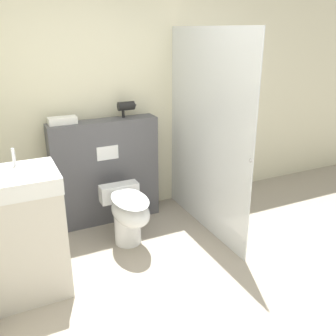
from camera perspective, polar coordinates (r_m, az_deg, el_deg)
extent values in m
plane|color=#9E9384|center=(2.95, 5.00, -21.21)|extent=(12.00, 12.00, 0.00)
cube|color=beige|center=(4.02, -8.50, 10.12)|extent=(8.00, 0.06, 2.50)
cube|color=#4C4C51|center=(3.96, -9.46, -0.59)|extent=(1.11, 0.22, 1.10)
cube|color=white|center=(3.78, -9.18, 2.28)|extent=(0.22, 0.01, 0.14)
cube|color=silver|center=(3.66, 5.84, 5.07)|extent=(0.01, 1.48, 1.98)
sphere|color=#B2B2B7|center=(3.12, 12.57, 1.14)|extent=(0.04, 0.04, 0.04)
cylinder|color=white|center=(3.66, -6.17, -8.74)|extent=(0.25, 0.25, 0.36)
ellipsoid|color=white|center=(3.48, -5.76, -6.55)|extent=(0.32, 0.54, 0.23)
ellipsoid|color=white|center=(3.43, -5.83, -4.71)|extent=(0.32, 0.53, 0.02)
cube|color=white|center=(3.72, -7.46, -3.68)|extent=(0.38, 0.14, 0.17)
cube|color=beige|center=(3.10, -20.67, -10.35)|extent=(0.54, 0.50, 0.87)
cube|color=white|center=(2.89, -21.90, -1.77)|extent=(0.55, 0.51, 0.12)
cylinder|color=silver|center=(2.98, -22.46, 1.51)|extent=(0.02, 0.02, 0.14)
cylinder|color=black|center=(3.89, -6.42, 9.39)|extent=(0.17, 0.09, 0.09)
cone|color=black|center=(3.92, -5.03, 9.53)|extent=(0.03, 0.08, 0.08)
cylinder|color=black|center=(3.89, -6.85, 8.43)|extent=(0.03, 0.03, 0.11)
cube|color=white|center=(3.73, -15.80, 6.98)|extent=(0.27, 0.12, 0.07)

